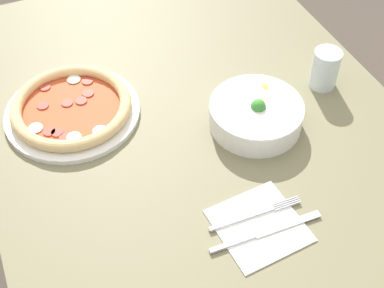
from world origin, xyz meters
The scene contains 8 objects.
ground_plane centered at (0.00, 0.00, 0.00)m, with size 8.00×8.00×0.00m, color #4C4238.
dining_table centered at (0.00, 0.00, 0.67)m, with size 1.23×0.89×0.78m.
pizza centered at (-0.12, -0.24, 0.80)m, with size 0.29×0.29×0.04m.
bowl centered at (0.06, 0.12, 0.81)m, with size 0.20×0.20×0.07m.
napkin centered at (0.30, 0.00, 0.78)m, with size 0.16×0.16×0.00m.
fork centered at (0.28, 0.00, 0.78)m, with size 0.02×0.19×0.00m.
knife centered at (0.32, -0.01, 0.78)m, with size 0.02×0.22×0.01m.
glass centered at (0.01, 0.32, 0.83)m, with size 0.06×0.06×0.09m.
Camera 1 is at (0.75, -0.33, 1.61)m, focal length 50.00 mm.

